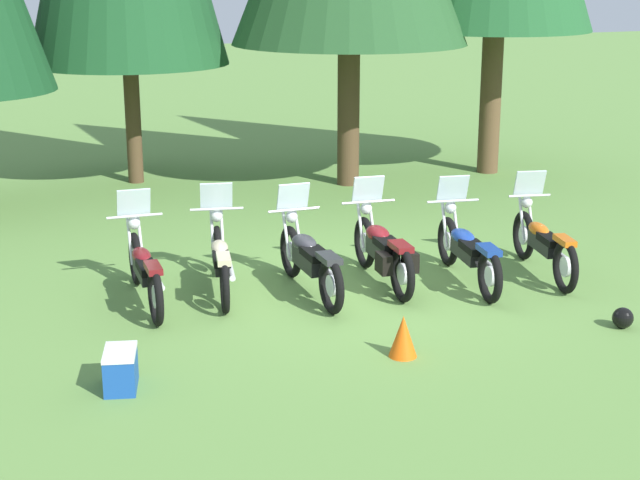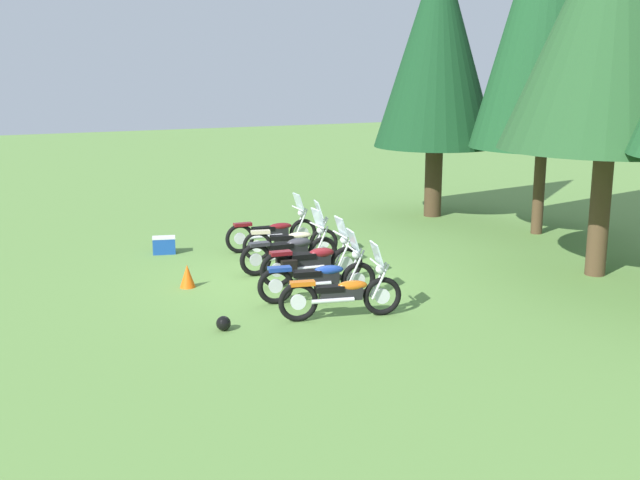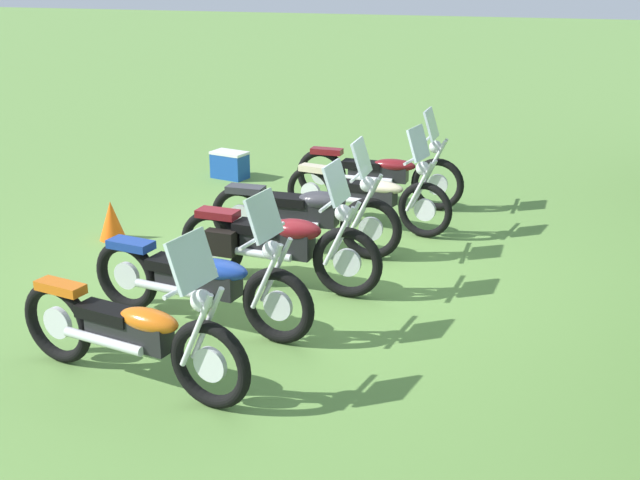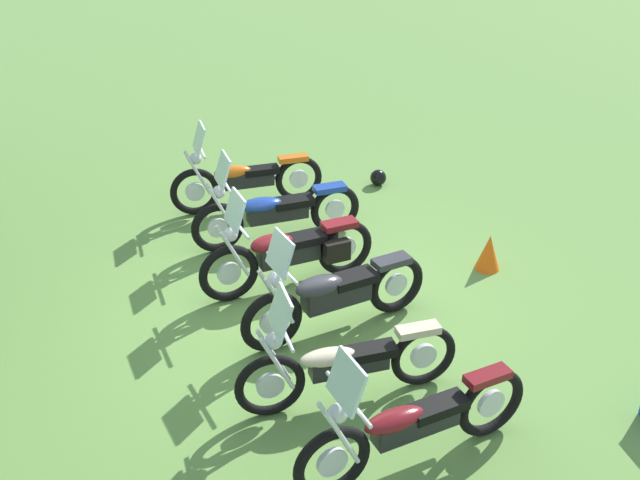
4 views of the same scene
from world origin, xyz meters
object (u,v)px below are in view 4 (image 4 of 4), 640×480
object	(u,v)px
motorcycle_2	(334,294)
dropped_helmet	(378,178)
motorcycle_3	(290,251)
traffic_cone	(489,252)
motorcycle_5	(245,179)
motorcycle_0	(412,423)
motorcycle_4	(275,211)
motorcycle_1	(345,362)

from	to	relation	value
motorcycle_2	dropped_helmet	distance (m)	4.03
motorcycle_3	traffic_cone	bearing A→B (deg)	165.39
motorcycle_2	dropped_helmet	bearing A→B (deg)	-129.05
motorcycle_2	motorcycle_5	distance (m)	3.38
motorcycle_0	motorcycle_4	bearing A→B (deg)	-97.53
motorcycle_0	motorcycle_1	size ratio (longest dim) A/B	1.05
traffic_cone	dropped_helmet	bearing A→B (deg)	-3.08
motorcycle_2	motorcycle_3	size ratio (longest dim) A/B	1.02
motorcycle_4	motorcycle_1	bearing A→B (deg)	85.24
motorcycle_4	motorcycle_3	bearing A→B (deg)	82.51
motorcycle_3	dropped_helmet	distance (m)	3.28
motorcycle_4	dropped_helmet	world-z (taller)	motorcycle_4
motorcycle_5	motorcycle_3	bearing A→B (deg)	91.71
motorcycle_1	dropped_helmet	world-z (taller)	motorcycle_1
motorcycle_0	motorcycle_3	xyz separation A→B (m)	(3.19, -0.41, 0.03)
motorcycle_4	motorcycle_5	xyz separation A→B (m)	(1.16, -0.07, 0.00)
motorcycle_2	motorcycle_5	size ratio (longest dim) A/B	1.02
motorcycle_3	traffic_cone	xyz separation A→B (m)	(-0.85, -2.41, -0.25)
motorcycle_5	motorcycle_0	bearing A→B (deg)	93.35
motorcycle_0	dropped_helmet	distance (m)	6.00
motorcycle_3	motorcycle_4	size ratio (longest dim) A/B	0.96
motorcycle_0	motorcycle_3	bearing A→B (deg)	-95.03
motorcycle_0	motorcycle_4	size ratio (longest dim) A/B	1.01
dropped_helmet	motorcycle_4	bearing A→B (deg)	111.77
motorcycle_2	traffic_cone	size ratio (longest dim) A/B	4.82
motorcycle_5	motorcycle_4	bearing A→B (deg)	98.30
motorcycle_3	motorcycle_5	world-z (taller)	motorcycle_3
dropped_helmet	motorcycle_0	bearing A→B (deg)	150.19
motorcycle_3	motorcycle_4	world-z (taller)	motorcycle_3
motorcycle_5	dropped_helmet	xyz separation A→B (m)	(-0.27, -2.16, -0.34)
motorcycle_3	dropped_helmet	world-z (taller)	motorcycle_3
motorcycle_0	traffic_cone	distance (m)	3.67
motorcycle_3	traffic_cone	world-z (taller)	motorcycle_3
motorcycle_4	motorcycle_5	bearing A→B (deg)	-84.27
motorcycle_5	motorcycle_1	bearing A→B (deg)	90.51
motorcycle_3	motorcycle_5	size ratio (longest dim) A/B	1.00
motorcycle_4	dropped_helmet	xyz separation A→B (m)	(0.89, -2.23, -0.34)
motorcycle_1	dropped_helmet	bearing A→B (deg)	-114.34
motorcycle_2	traffic_cone	bearing A→B (deg)	-173.98
motorcycle_3	dropped_helmet	bearing A→B (deg)	-137.17
motorcycle_4	dropped_helmet	size ratio (longest dim) A/B	9.19
motorcycle_0	motorcycle_2	xyz separation A→B (m)	(2.11, -0.41, 0.02)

